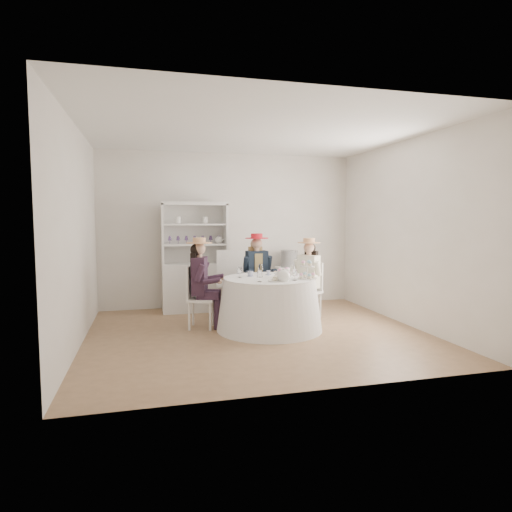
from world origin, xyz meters
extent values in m
plane|color=brown|center=(0.00, 0.00, 0.00)|extent=(4.50, 4.50, 0.00)
plane|color=white|center=(0.00, 0.00, 2.70)|extent=(4.50, 4.50, 0.00)
plane|color=silver|center=(0.00, 2.00, 1.35)|extent=(4.50, 0.00, 4.50)
plane|color=silver|center=(0.00, -2.00, 1.35)|extent=(4.50, 0.00, 4.50)
plane|color=silver|center=(-2.25, 0.00, 1.35)|extent=(0.00, 4.50, 4.50)
plane|color=silver|center=(2.25, 0.00, 1.35)|extent=(0.00, 4.50, 4.50)
cone|color=white|center=(0.21, 0.18, 0.36)|extent=(1.48, 1.48, 0.72)
cylinder|color=white|center=(0.21, 0.18, 0.73)|extent=(1.28, 1.28, 0.02)
cube|color=silver|center=(-0.66, 1.65, 0.41)|extent=(1.13, 0.56, 0.81)
cube|color=silver|center=(-0.66, 1.83, 1.31)|extent=(1.08, 0.20, 0.99)
cube|color=silver|center=(-0.66, 1.65, 1.80)|extent=(1.13, 0.56, 0.05)
cube|color=silver|center=(-1.19, 1.65, 1.31)|extent=(0.10, 0.41, 0.99)
cube|color=silver|center=(-0.14, 1.65, 1.31)|extent=(0.10, 0.41, 0.99)
cube|color=silver|center=(-0.66, 1.65, 1.13)|extent=(1.05, 0.51, 0.03)
cube|color=silver|center=(-0.66, 1.65, 1.46)|extent=(1.05, 0.51, 0.03)
sphere|color=white|center=(-0.26, 1.65, 1.20)|extent=(0.13, 0.13, 0.13)
cube|color=silver|center=(1.04, 1.75, 0.35)|extent=(0.46, 0.46, 0.69)
cylinder|color=black|center=(1.04, 1.75, 0.84)|extent=(0.38, 0.38, 0.30)
cube|color=silver|center=(-0.70, 0.49, 0.41)|extent=(0.46, 0.46, 0.04)
cylinder|color=silver|center=(-0.61, 0.31, 0.20)|extent=(0.03, 0.03, 0.40)
cylinder|color=silver|center=(-0.52, 0.59, 0.20)|extent=(0.03, 0.03, 0.40)
cylinder|color=silver|center=(-0.89, 0.40, 0.20)|extent=(0.03, 0.03, 0.40)
cylinder|color=silver|center=(-0.80, 0.68, 0.20)|extent=(0.03, 0.03, 0.40)
cube|color=silver|center=(-0.86, 0.54, 0.66)|extent=(0.13, 0.34, 0.46)
cube|color=black|center=(-0.72, 0.50, 0.75)|extent=(0.27, 0.37, 0.53)
cube|color=black|center=(-0.62, 0.38, 0.48)|extent=(0.33, 0.20, 0.11)
cylinder|color=black|center=(-0.50, 0.35, 0.21)|extent=(0.09, 0.09, 0.42)
cylinder|color=black|center=(-0.74, 0.31, 0.81)|extent=(0.18, 0.12, 0.25)
cube|color=black|center=(-0.58, 0.54, 0.48)|extent=(0.33, 0.20, 0.11)
cylinder|color=black|center=(-0.45, 0.51, 0.21)|extent=(0.09, 0.09, 0.42)
cylinder|color=black|center=(-0.63, 0.67, 0.81)|extent=(0.18, 0.12, 0.25)
cylinder|color=#D8A889|center=(-0.72, 0.50, 1.03)|extent=(0.08, 0.08, 0.07)
sphere|color=#D8A889|center=(-0.72, 0.50, 1.13)|extent=(0.17, 0.17, 0.17)
sphere|color=black|center=(-0.76, 0.51, 1.12)|extent=(0.17, 0.17, 0.17)
cube|color=black|center=(-0.79, 0.52, 0.91)|extent=(0.13, 0.23, 0.35)
cylinder|color=tan|center=(-0.72, 0.50, 1.22)|extent=(0.37, 0.37, 0.01)
cylinder|color=tan|center=(-0.72, 0.50, 1.25)|extent=(0.18, 0.18, 0.07)
cube|color=silver|center=(0.29, 1.15, 0.42)|extent=(0.40, 0.40, 0.04)
cylinder|color=silver|center=(0.15, 0.99, 0.21)|extent=(0.03, 0.03, 0.41)
cylinder|color=silver|center=(0.45, 1.01, 0.21)|extent=(0.03, 0.03, 0.41)
cylinder|color=silver|center=(0.13, 1.28, 0.21)|extent=(0.03, 0.03, 0.41)
cylinder|color=silver|center=(0.42, 1.31, 0.21)|extent=(0.03, 0.03, 0.41)
cube|color=silver|center=(0.27, 1.31, 0.67)|extent=(0.36, 0.06, 0.47)
cube|color=#17212F|center=(0.28, 1.17, 0.77)|extent=(0.35, 0.21, 0.54)
cube|color=tan|center=(0.28, 1.17, 0.77)|extent=(0.15, 0.22, 0.47)
cube|color=#17212F|center=(0.21, 1.03, 0.50)|extent=(0.15, 0.33, 0.11)
cylinder|color=#17212F|center=(0.22, 0.90, 0.21)|extent=(0.09, 0.09, 0.43)
cylinder|color=#17212F|center=(0.09, 1.11, 0.83)|extent=(0.10, 0.17, 0.26)
cube|color=#17212F|center=(0.38, 1.04, 0.50)|extent=(0.15, 0.33, 0.11)
cylinder|color=#17212F|center=(0.39, 0.91, 0.21)|extent=(0.09, 0.09, 0.43)
cylinder|color=#17212F|center=(0.48, 1.14, 0.83)|extent=(0.10, 0.17, 0.26)
cylinder|color=#D8A889|center=(0.28, 1.17, 1.06)|extent=(0.08, 0.08, 0.07)
sphere|color=#D8A889|center=(0.28, 1.17, 1.16)|extent=(0.18, 0.18, 0.18)
sphere|color=tan|center=(0.28, 1.21, 1.14)|extent=(0.18, 0.18, 0.18)
cube|color=tan|center=(0.28, 1.24, 0.93)|extent=(0.23, 0.09, 0.36)
cylinder|color=red|center=(0.28, 1.17, 1.24)|extent=(0.37, 0.37, 0.01)
cylinder|color=red|center=(0.28, 1.17, 1.28)|extent=(0.19, 0.19, 0.07)
cube|color=silver|center=(1.01, 0.74, 0.40)|extent=(0.50, 0.50, 0.04)
cylinder|color=silver|center=(0.81, 0.77, 0.20)|extent=(0.03, 0.03, 0.39)
cylinder|color=silver|center=(0.97, 0.54, 0.20)|extent=(0.03, 0.03, 0.39)
cylinder|color=silver|center=(1.04, 0.94, 0.20)|extent=(0.03, 0.03, 0.39)
cylinder|color=silver|center=(1.21, 0.70, 0.20)|extent=(0.03, 0.03, 0.39)
cube|color=silver|center=(1.14, 0.83, 0.64)|extent=(0.22, 0.29, 0.44)
cube|color=white|center=(1.02, 0.75, 0.73)|extent=(0.33, 0.36, 0.52)
cube|color=white|center=(0.87, 0.74, 0.47)|extent=(0.31, 0.27, 0.11)
cylinder|color=white|center=(0.77, 0.67, 0.20)|extent=(0.09, 0.09, 0.41)
cylinder|color=white|center=(0.89, 0.88, 0.79)|extent=(0.17, 0.15, 0.24)
cube|color=white|center=(0.97, 0.61, 0.47)|extent=(0.31, 0.27, 0.11)
cylinder|color=white|center=(0.86, 0.54, 0.20)|extent=(0.09, 0.09, 0.41)
cylinder|color=white|center=(1.10, 0.58, 0.79)|extent=(0.17, 0.15, 0.24)
cylinder|color=#D8A889|center=(1.02, 0.75, 1.01)|extent=(0.08, 0.08, 0.07)
sphere|color=#D8A889|center=(1.02, 0.75, 1.10)|extent=(0.17, 0.17, 0.17)
sphere|color=black|center=(1.05, 0.77, 1.09)|extent=(0.17, 0.17, 0.17)
cube|color=black|center=(1.08, 0.79, 0.88)|extent=(0.18, 0.22, 0.34)
cylinder|color=tan|center=(1.02, 0.75, 1.18)|extent=(0.36, 0.36, 0.01)
cylinder|color=tan|center=(1.02, 0.75, 1.22)|extent=(0.18, 0.18, 0.07)
cube|color=silver|center=(-0.14, 1.29, 0.49)|extent=(0.50, 0.50, 0.04)
cylinder|color=silver|center=(0.06, 1.43, 0.24)|extent=(0.04, 0.04, 0.48)
cylinder|color=silver|center=(-0.28, 1.49, 0.24)|extent=(0.04, 0.04, 0.48)
cylinder|color=silver|center=(0.01, 1.09, 0.24)|extent=(0.04, 0.04, 0.48)
cylinder|color=silver|center=(-0.34, 1.15, 0.24)|extent=(0.04, 0.04, 0.48)
cube|color=silver|center=(-0.17, 1.10, 0.79)|extent=(0.42, 0.10, 0.55)
imported|color=white|center=(-0.02, 0.36, 0.77)|extent=(0.10, 0.10, 0.07)
imported|color=white|center=(0.27, 0.44, 0.76)|extent=(0.07, 0.07, 0.06)
imported|color=white|center=(0.50, 0.27, 0.77)|extent=(0.08, 0.08, 0.06)
imported|color=white|center=(0.38, 0.08, 0.76)|extent=(0.26, 0.26, 0.06)
sphere|color=pink|center=(0.47, 0.13, 0.82)|extent=(0.07, 0.07, 0.07)
sphere|color=white|center=(0.46, 0.16, 0.82)|extent=(0.07, 0.07, 0.07)
sphere|color=pink|center=(0.44, 0.18, 0.82)|extent=(0.07, 0.07, 0.07)
sphere|color=white|center=(0.41, 0.19, 0.82)|extent=(0.07, 0.07, 0.07)
sphere|color=pink|center=(0.38, 0.17, 0.82)|extent=(0.07, 0.07, 0.07)
sphere|color=white|center=(0.36, 0.15, 0.82)|extent=(0.07, 0.07, 0.07)
sphere|color=pink|center=(0.36, 0.11, 0.82)|extent=(0.07, 0.07, 0.07)
sphere|color=white|center=(0.38, 0.09, 0.82)|extent=(0.07, 0.07, 0.07)
sphere|color=pink|center=(0.41, 0.07, 0.82)|extent=(0.07, 0.07, 0.07)
sphere|color=white|center=(0.44, 0.08, 0.82)|extent=(0.07, 0.07, 0.07)
sphere|color=pink|center=(0.46, 0.10, 0.82)|extent=(0.07, 0.07, 0.07)
sphere|color=white|center=(0.29, -0.24, 0.81)|extent=(0.17, 0.17, 0.17)
cylinder|color=white|center=(0.39, -0.24, 0.82)|extent=(0.10, 0.03, 0.08)
cylinder|color=white|center=(0.29, -0.24, 0.90)|extent=(0.04, 0.04, 0.02)
cylinder|color=white|center=(0.22, -0.18, 0.74)|extent=(0.26, 0.26, 0.01)
cube|color=beige|center=(0.17, -0.20, 0.77)|extent=(0.06, 0.04, 0.03)
cube|color=beige|center=(0.22, -0.18, 0.78)|extent=(0.07, 0.05, 0.03)
cube|color=beige|center=(0.27, -0.16, 0.77)|extent=(0.07, 0.07, 0.03)
cube|color=beige|center=(0.20, -0.14, 0.78)|extent=(0.07, 0.07, 0.03)
cube|color=beige|center=(0.25, -0.22, 0.77)|extent=(0.07, 0.07, 0.03)
cylinder|color=white|center=(0.68, -0.07, 0.74)|extent=(0.26, 0.26, 0.01)
cylinder|color=white|center=(0.68, -0.07, 0.82)|extent=(0.02, 0.02, 0.17)
cylinder|color=white|center=(0.68, -0.07, 0.91)|extent=(0.20, 0.20, 0.01)
camera|label=1|loc=(-1.43, -5.51, 1.56)|focal=30.00mm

